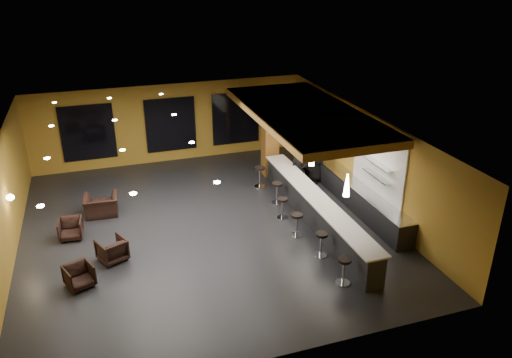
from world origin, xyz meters
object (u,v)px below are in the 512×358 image
object	(u,v)px
armchair_b	(112,250)
bar_stool_0	(344,268)
pendant_2	(285,133)
pendant_0	(347,185)
bar_stool_4	(277,190)
prep_counter	(360,198)
staff_b	(307,163)
bar_stool_1	(321,241)
bar_stool_3	(282,205)
pendant_1	(312,156)
armchair_d	(101,205)
armchair_a	(79,276)
bar_stool_2	(297,222)
bar_counter	(315,211)
staff_c	(317,161)
bar_stool_5	(260,174)
column	(270,135)
staff_a	(299,170)
armchair_c	(71,229)

from	to	relation	value
armchair_b	bar_stool_0	xyz separation A→B (m)	(6.11, -3.30, 0.16)
pendant_2	armchair_b	distance (m)	7.74
pendant_0	bar_stool_4	size ratio (longest dim) A/B	0.84
prep_counter	staff_b	size ratio (longest dim) A/B	3.37
bar_stool_1	bar_stool_3	world-z (taller)	bar_stool_1
bar_stool_1	bar_stool_4	distance (m)	3.81
prep_counter	bar_stool_4	distance (m)	3.03
pendant_1	bar_stool_1	bearing A→B (deg)	-105.72
prep_counter	armchair_b	size ratio (longest dim) A/B	7.58
armchair_d	bar_stool_4	size ratio (longest dim) A/B	1.40
pendant_0	armchair_a	size ratio (longest dim) A/B	0.95
armchair_b	armchair_d	xyz separation A→B (m)	(-0.16, 3.13, 0.02)
prep_counter	armchair_b	bearing A→B (deg)	-176.00
bar_stool_3	armchair_b	bearing A→B (deg)	-171.48
armchair_b	bar_stool_3	xyz separation A→B (m)	(5.88, 0.88, 0.13)
pendant_0	bar_stool_2	world-z (taller)	pendant_0
prep_counter	pendant_2	bearing A→B (deg)	128.66
bar_stool_0	bar_counter	bearing A→B (deg)	78.59
staff_b	staff_c	world-z (taller)	staff_c
bar_counter	armchair_b	distance (m)	6.80
prep_counter	bar_stool_5	distance (m)	4.11
column	pendant_0	world-z (taller)	column
column	bar_stool_3	bearing A→B (deg)	-103.44
column	bar_stool_2	size ratio (longest dim) A/B	4.38
pendant_1	pendant_2	bearing A→B (deg)	90.00
bar_stool_4	bar_stool_2	bearing A→B (deg)	-95.62
staff_a	bar_stool_5	distance (m)	1.59
pendant_0	armchair_b	xyz separation A→B (m)	(-6.80, 1.88, -1.99)
staff_b	bar_stool_0	xyz separation A→B (m)	(-1.78, -6.68, -0.36)
staff_a	bar_stool_1	size ratio (longest dim) A/B	2.18
prep_counter	pendant_2	xyz separation A→B (m)	(-2.00, 2.50, 1.92)
armchair_c	bar_stool_1	distance (m)	8.14
pendant_2	armchair_b	size ratio (longest dim) A/B	0.88
prep_counter	staff_a	world-z (taller)	staff_a
staff_b	bar_stool_0	size ratio (longest dim) A/B	2.17
armchair_c	bar_stool_2	bearing A→B (deg)	-12.64
staff_a	armchair_c	size ratio (longest dim) A/B	2.31
staff_b	bar_stool_5	xyz separation A→B (m)	(-1.92, 0.22, -0.34)
staff_a	bar_stool_3	bearing A→B (deg)	-104.17
armchair_c	bar_stool_0	size ratio (longest dim) A/B	0.92
armchair_c	bar_stool_4	xyz separation A→B (m)	(7.32, 0.26, 0.19)
bar_stool_5	armchair_d	bearing A→B (deg)	-175.57
pendant_1	bar_stool_4	size ratio (longest dim) A/B	0.84
pendant_2	armchair_d	world-z (taller)	pendant_2
armchair_d	bar_stool_0	world-z (taller)	bar_stool_0
armchair_c	prep_counter	bearing A→B (deg)	-2.01
prep_counter	pendant_0	size ratio (longest dim) A/B	8.57
staff_c	bar_stool_0	world-z (taller)	staff_c
staff_a	pendant_0	bearing A→B (deg)	-74.16
pendant_0	pendant_2	bearing A→B (deg)	90.00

